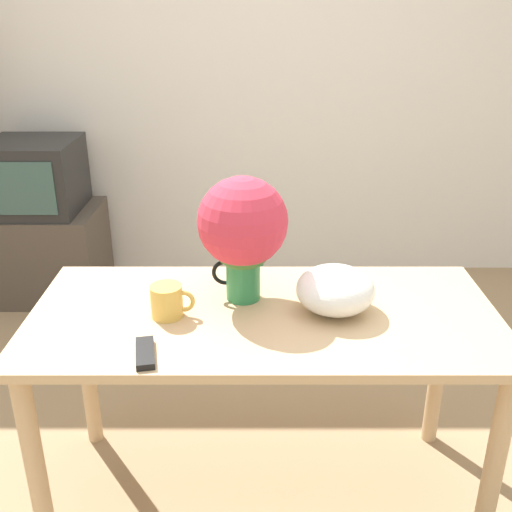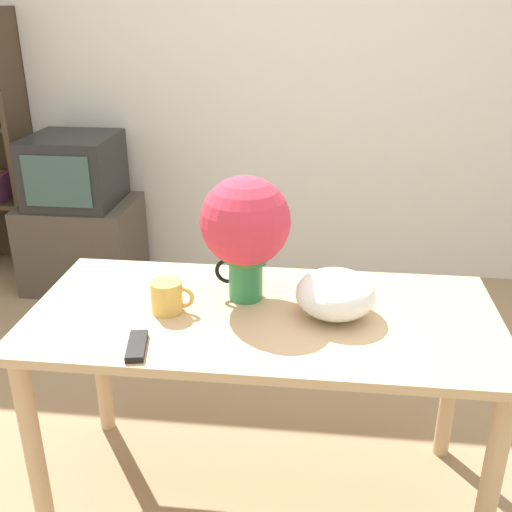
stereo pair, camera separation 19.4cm
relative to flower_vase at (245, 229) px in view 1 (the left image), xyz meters
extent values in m
plane|color=#9E7F5B|center=(0.10, -0.13, -1.00)|extent=(12.00, 12.00, 0.00)
cube|color=silver|center=(0.10, 1.93, 0.30)|extent=(8.00, 0.05, 2.60)
cube|color=tan|center=(0.07, -0.10, -0.26)|extent=(1.50, 0.70, 0.03)
cylinder|color=tan|center=(-0.62, -0.39, -0.64)|extent=(0.06, 0.06, 0.72)
cylinder|color=tan|center=(0.76, -0.39, -0.64)|extent=(0.06, 0.06, 0.72)
cylinder|color=tan|center=(-0.62, 0.19, -0.64)|extent=(0.06, 0.06, 0.72)
cylinder|color=tan|center=(0.76, 0.19, -0.64)|extent=(0.06, 0.06, 0.72)
cylinder|color=#2D844C|center=(0.00, 0.00, -0.16)|extent=(0.11, 0.11, 0.17)
cone|color=#2D844C|center=(0.05, 0.00, -0.10)|extent=(0.04, 0.04, 0.04)
torus|color=black|center=(-0.06, 0.00, -0.15)|extent=(0.09, 0.01, 0.09)
sphere|color=#3D7033|center=(0.00, 0.00, -0.03)|extent=(0.22, 0.22, 0.22)
sphere|color=#CC3347|center=(0.00, 0.00, 0.03)|extent=(0.29, 0.29, 0.29)
cylinder|color=gold|center=(-0.24, -0.12, -0.19)|extent=(0.10, 0.10, 0.11)
torus|color=gold|center=(-0.18, -0.12, -0.19)|extent=(0.07, 0.01, 0.07)
ellipsoid|color=white|center=(0.29, -0.09, -0.17)|extent=(0.25, 0.25, 0.15)
cube|color=black|center=(-0.27, -0.36, -0.24)|extent=(0.08, 0.16, 0.02)
cube|color=#4C4238|center=(-1.23, 1.54, -0.73)|extent=(0.67, 0.53, 0.54)
cube|color=black|center=(-1.23, 1.54, -0.26)|extent=(0.50, 0.50, 0.41)
cube|color=#33514C|center=(-1.23, 1.29, -0.26)|extent=(0.39, 0.01, 0.29)
camera|label=1|loc=(0.04, -1.79, 0.68)|focal=42.00mm
camera|label=2|loc=(0.24, -1.78, 0.68)|focal=42.00mm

